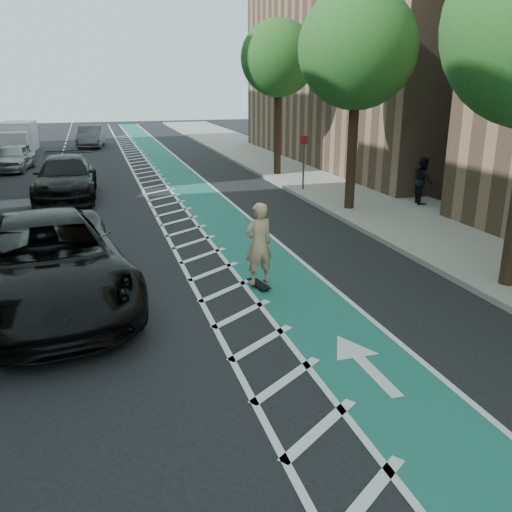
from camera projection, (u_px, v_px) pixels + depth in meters
name	position (u px, v px, depth m)	size (l,w,h in m)	color
ground	(171.00, 323.00, 11.11)	(120.00, 120.00, 0.00)	black
bike_lane	(211.00, 208.00, 21.05)	(2.00, 90.00, 0.01)	#1A5D51
buffer_strip	(173.00, 211.00, 20.63)	(1.40, 90.00, 0.01)	silver
sidewalk_right	(362.00, 197.00, 22.80)	(5.00, 90.00, 0.15)	gray
curb_right	(308.00, 200.00, 22.13)	(0.12, 90.00, 0.16)	gray
tree_r_c	(357.00, 49.00, 18.79)	(4.20, 4.20, 7.90)	#382619
tree_r_d	(281.00, 58.00, 26.08)	(4.20, 4.20, 7.90)	#382619
sign_post	(304.00, 162.00, 23.71)	(0.35, 0.08, 2.47)	#4C4C4C
skateboard	(259.00, 284.00, 12.99)	(0.39, 0.86, 0.11)	black
skateboarder	(259.00, 244.00, 12.68)	(0.72, 0.47, 1.97)	tan
suv_near	(47.00, 262.00, 11.81)	(3.21, 6.96, 1.94)	black
suv_far	(66.00, 178.00, 22.70)	(2.41, 5.93, 1.72)	black
car_silver	(14.00, 157.00, 29.79)	(1.70, 4.22, 1.44)	#9D9BA1
car_grey	(91.00, 136.00, 40.43)	(1.66, 4.76, 1.57)	#505054
pedestrian	(423.00, 180.00, 20.96)	(0.88, 0.68, 1.81)	black
box_truck	(17.00, 138.00, 37.80)	(2.37, 4.88, 1.99)	silver
barrel_a	(42.00, 268.00, 12.98)	(0.70, 0.70, 0.96)	#DA4B0B
barrel_b	(47.00, 187.00, 22.85)	(0.74, 0.74, 1.00)	#FF660D
barrel_c	(68.00, 186.00, 23.55)	(0.59, 0.59, 0.80)	#F45A0C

